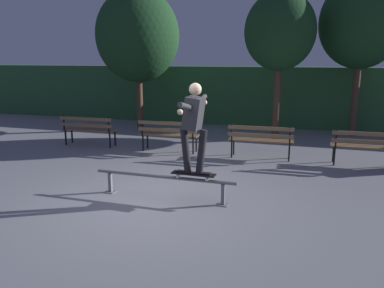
{
  "coord_description": "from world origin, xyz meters",
  "views": [
    {
      "loc": [
        2.42,
        -5.95,
        2.48
      ],
      "look_at": [
        0.28,
        0.94,
        0.85
      ],
      "focal_mm": 35.87,
      "sensor_mm": 36.0,
      "label": 1
    }
  ],
  "objects": [
    {
      "name": "ground_plane",
      "position": [
        0.0,
        0.0,
        0.0
      ],
      "size": [
        90.0,
        90.0,
        0.0
      ],
      "primitive_type": "plane",
      "color": "slate"
    },
    {
      "name": "hedge_backdrop",
      "position": [
        0.0,
        8.56,
        1.08
      ],
      "size": [
        24.0,
        1.2,
        2.15
      ],
      "primitive_type": "cube",
      "color": "#2D5B33",
      "rests_on": "ground"
    },
    {
      "name": "grind_rail",
      "position": [
        0.0,
        0.14,
        0.33
      ],
      "size": [
        2.64,
        0.18,
        0.43
      ],
      "color": "slate",
      "rests_on": "ground"
    },
    {
      "name": "skateboard",
      "position": [
        0.55,
        0.14,
        0.51
      ],
      "size": [
        0.78,
        0.21,
        0.09
      ],
      "color": "black",
      "rests_on": "grind_rail"
    },
    {
      "name": "skateboarder",
      "position": [
        0.56,
        0.14,
        1.44
      ],
      "size": [
        0.62,
        1.41,
        1.56
      ],
      "color": "black",
      "rests_on": "skateboard"
    },
    {
      "name": "park_bench_leftmost",
      "position": [
        -3.6,
        3.43,
        0.54
      ],
      "size": [
        1.61,
        0.47,
        0.88
      ],
      "color": "black",
      "rests_on": "ground"
    },
    {
      "name": "park_bench_left_center",
      "position": [
        -1.16,
        3.43,
        0.54
      ],
      "size": [
        1.61,
        0.47,
        0.88
      ],
      "color": "black",
      "rests_on": "ground"
    },
    {
      "name": "park_bench_right_center",
      "position": [
        1.28,
        3.43,
        0.54
      ],
      "size": [
        1.61,
        0.47,
        0.88
      ],
      "color": "black",
      "rests_on": "ground"
    },
    {
      "name": "park_bench_rightmost",
      "position": [
        3.73,
        3.43,
        0.54
      ],
      "size": [
        1.61,
        0.47,
        0.88
      ],
      "color": "black",
      "rests_on": "ground"
    },
    {
      "name": "tree_far_right",
      "position": [
        3.74,
        7.25,
        3.52
      ],
      "size": [
        2.55,
        2.55,
        4.94
      ],
      "color": "#4C3828",
      "rests_on": "ground"
    },
    {
      "name": "tree_far_left",
      "position": [
        -3.3,
        6.26,
        3.19
      ],
      "size": [
        2.8,
        2.8,
        4.73
      ],
      "color": "#4C3828",
      "rests_on": "ground"
    },
    {
      "name": "tree_behind_benches",
      "position": [
        1.41,
        5.99,
        3.21
      ],
      "size": [
        2.09,
        2.09,
        4.39
      ],
      "color": "#4C3828",
      "rests_on": "ground"
    }
  ]
}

